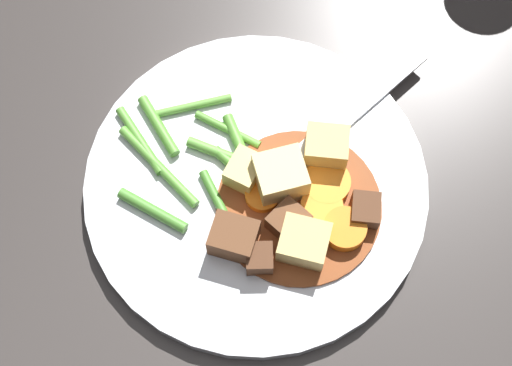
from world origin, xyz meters
name	(u,v)px	position (x,y,z in m)	size (l,w,h in m)	color
ground_plane	(256,189)	(0.00, 0.00, 0.00)	(3.00, 3.00, 0.00)	#383330
dinner_plate	(256,186)	(0.00, 0.00, 0.01)	(0.26, 0.26, 0.01)	white
stew_sauce	(298,208)	(0.04, 0.00, 0.01)	(0.12, 0.12, 0.00)	brown
carrot_slice_0	(321,208)	(0.05, 0.01, 0.02)	(0.03, 0.03, 0.01)	orange
carrot_slice_1	(326,183)	(0.05, 0.03, 0.02)	(0.04, 0.04, 0.01)	orange
carrot_slice_2	(345,229)	(0.07, 0.00, 0.02)	(0.03, 0.03, 0.01)	orange
carrot_slice_3	(263,195)	(0.01, -0.01, 0.02)	(0.03, 0.03, 0.01)	orange
potato_chunk_0	(304,243)	(0.06, -0.03, 0.02)	(0.03, 0.03, 0.02)	#DBBC6B
potato_chunk_1	(326,148)	(0.03, 0.05, 0.03)	(0.03, 0.03, 0.03)	#DBBC6B
potato_chunk_2	(280,177)	(0.02, 0.01, 0.03)	(0.03, 0.04, 0.03)	#EAD68C
potato_chunk_3	(244,172)	(-0.01, 0.00, 0.02)	(0.02, 0.03, 0.02)	#E5CC7A
meat_chunk_0	(234,238)	(0.01, -0.05, 0.02)	(0.03, 0.03, 0.02)	brown
meat_chunk_1	(365,210)	(0.08, 0.02, 0.02)	(0.02, 0.02, 0.02)	#56331E
meat_chunk_2	(288,222)	(0.04, -0.02, 0.02)	(0.02, 0.03, 0.02)	brown
meat_chunk_3	(259,258)	(0.03, -0.05, 0.02)	(0.02, 0.02, 0.02)	#56331E
green_bean_0	(228,129)	(-0.04, 0.03, 0.02)	(0.01, 0.01, 0.06)	#599E38
green_bean_1	(158,127)	(-0.09, 0.00, 0.02)	(0.01, 0.01, 0.05)	#599E38
green_bean_2	(140,141)	(-0.09, -0.02, 0.02)	(0.01, 0.01, 0.06)	#599E38
green_bean_3	(241,149)	(-0.02, 0.02, 0.02)	(0.01, 0.01, 0.06)	#599E38
green_bean_4	(153,210)	(-0.05, -0.06, 0.02)	(0.01, 0.01, 0.06)	#4C8E33
green_bean_5	(240,177)	(-0.01, 0.00, 0.02)	(0.01, 0.01, 0.06)	#599E38
green_bean_6	(221,208)	(-0.01, -0.03, 0.02)	(0.01, 0.01, 0.06)	#4C8E33
green_bean_7	(193,106)	(-0.07, 0.03, 0.02)	(0.01, 0.01, 0.06)	#66AD42
green_bean_8	(159,166)	(-0.07, -0.03, 0.02)	(0.01, 0.01, 0.08)	#599E38
green_bean_9	(228,156)	(-0.03, 0.01, 0.02)	(0.01, 0.01, 0.07)	#66AD42
fork	(340,126)	(0.03, 0.07, 0.01)	(0.06, 0.17, 0.00)	silver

